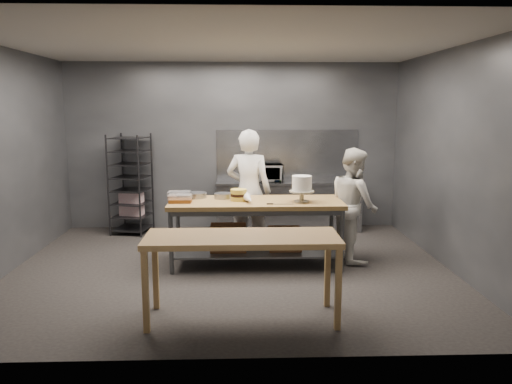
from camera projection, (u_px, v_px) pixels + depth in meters
ground at (232, 269)px, 6.89m from camera, size 6.00×6.00×0.00m
back_wall at (233, 146)px, 9.10m from camera, size 6.00×0.04×3.00m
work_table at (254, 225)px, 7.01m from camera, size 2.40×0.90×0.92m
near_counter at (242, 244)px, 5.14m from camera, size 2.00×0.70×0.90m
back_counter at (288, 206)px, 8.99m from camera, size 2.60×0.60×0.90m
splashback_panel at (287, 154)px, 9.14m from camera, size 2.60×0.02×0.90m
speed_rack at (131, 185)px, 8.75m from camera, size 0.72×0.75×1.75m
chef_behind at (249, 191)px, 7.58m from camera, size 0.78×0.60×1.88m
chef_right at (354, 204)px, 7.19m from camera, size 0.75×0.89×1.64m
microwave at (267, 173)px, 8.88m from camera, size 0.54×0.37×0.30m
frosted_cake_stand at (302, 185)px, 6.80m from camera, size 0.34×0.34×0.36m
layer_cake at (239, 195)px, 6.93m from camera, size 0.23×0.23×0.16m
cake_pans at (201, 196)px, 7.11m from camera, size 0.79×0.36×0.07m
piping_bag at (249, 199)px, 6.74m from camera, size 0.18×0.39×0.12m
offset_spatula at (277, 204)px, 6.67m from camera, size 0.36×0.02×0.02m
pastry_clamshells at (180, 197)px, 6.92m from camera, size 0.36×0.47×0.11m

